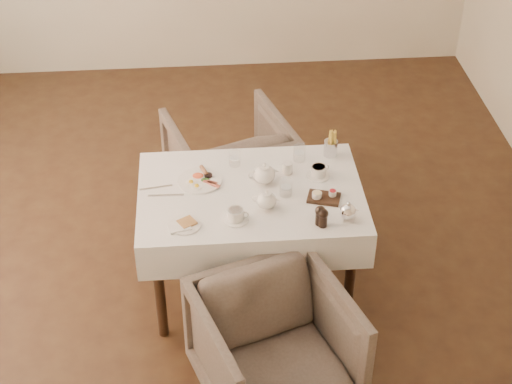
{
  "coord_description": "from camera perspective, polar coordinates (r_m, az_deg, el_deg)",
  "views": [
    {
      "loc": [
        -0.17,
        -3.99,
        3.44
      ],
      "look_at": [
        0.11,
        -0.55,
        0.82
      ],
      "focal_mm": 55.0,
      "sensor_mm": 36.0,
      "label": 1
    }
  ],
  "objects": [
    {
      "name": "armchair_far",
      "position": [
        5.36,
        -1.93,
        2.0
      ],
      "size": [
        0.95,
        0.96,
        0.7
      ],
      "primitive_type": "imported",
      "rotation": [
        0.0,
        0.0,
        3.44
      ],
      "color": "#4C4038",
      "rests_on": "ground"
    },
    {
      "name": "pepper_mill_left",
      "position": [
        4.2,
        4.68,
        -1.69
      ],
      "size": [
        0.06,
        0.06,
        0.12
      ],
      "primitive_type": null,
      "rotation": [
        0.0,
        0.0,
        0.02
      ],
      "color": "black",
      "rests_on": "table"
    },
    {
      "name": "breakfast_plate",
      "position": [
        4.53,
        -4.09,
        0.9
      ],
      "size": [
        0.26,
        0.26,
        0.03
      ],
      "rotation": [
        0.0,
        0.0,
        -0.09
      ],
      "color": "white",
      "rests_on": "table"
    },
    {
      "name": "silver_pot",
      "position": [
        4.25,
        6.69,
        -1.35
      ],
      "size": [
        0.13,
        0.12,
        0.12
      ],
      "primitive_type": null,
      "rotation": [
        0.0,
        0.0,
        -0.29
      ],
      "color": "white",
      "rests_on": "table"
    },
    {
      "name": "glass_left",
      "position": [
        4.64,
        -1.56,
        2.47
      ],
      "size": [
        0.09,
        0.09,
        0.09
      ],
      "primitive_type": "cylinder",
      "rotation": [
        0.0,
        0.0,
        -0.35
      ],
      "color": "silver",
      "rests_on": "table"
    },
    {
      "name": "fries_cup",
      "position": [
        4.72,
        5.47,
        3.48
      ],
      "size": [
        0.08,
        0.08,
        0.18
      ],
      "rotation": [
        0.0,
        0.0,
        0.2
      ],
      "color": "silver",
      "rests_on": "table"
    },
    {
      "name": "pepper_mill_right",
      "position": [
        4.19,
        4.9,
        -1.87
      ],
      "size": [
        0.06,
        0.06,
        0.11
      ],
      "primitive_type": null,
      "rotation": [
        0.0,
        0.0,
        -0.04
      ],
      "color": "black",
      "rests_on": "table"
    },
    {
      "name": "cutlery_fork",
      "position": [
        4.51,
        -7.29,
        0.33
      ],
      "size": [
        0.19,
        0.04,
        0.0
      ],
      "primitive_type": "cube",
      "rotation": [
        0.0,
        0.0,
        1.72
      ],
      "color": "silver",
      "rests_on": "table"
    },
    {
      "name": "armchair_near",
      "position": [
        4.13,
        1.4,
        -11.34
      ],
      "size": [
        0.95,
        0.96,
        0.69
      ],
      "primitive_type": "imported",
      "rotation": [
        0.0,
        0.0,
        0.34
      ],
      "color": "#4C4038",
      "rests_on": "ground"
    },
    {
      "name": "cutlery_knife",
      "position": [
        4.45,
        -6.58,
        -0.24
      ],
      "size": [
        0.2,
        0.02,
        0.0
      ],
      "primitive_type": "cube",
      "rotation": [
        0.0,
        0.0,
        1.54
      ],
      "color": "silver",
      "rests_on": "table"
    },
    {
      "name": "table",
      "position": [
        4.52,
        -0.39,
        -1.13
      ],
      "size": [
        1.28,
        0.88,
        0.75
      ],
      "color": "black",
      "rests_on": "ground"
    },
    {
      "name": "condiment_board",
      "position": [
        4.4,
        4.93,
        -0.35
      ],
      "size": [
        0.21,
        0.17,
        0.05
      ],
      "rotation": [
        0.0,
        0.0,
        -0.29
      ],
      "color": "black",
      "rests_on": "table"
    },
    {
      "name": "glass_right",
      "position": [
        4.68,
        3.18,
        2.86
      ],
      "size": [
        0.09,
        0.09,
        0.1
      ],
      "primitive_type": "cylinder",
      "rotation": [
        0.0,
        0.0,
        0.35
      ],
      "color": "silver",
      "rests_on": "table"
    },
    {
      "name": "side_plate",
      "position": [
        4.22,
        -5.26,
        -2.41
      ],
      "size": [
        0.18,
        0.17,
        0.02
      ],
      "rotation": [
        0.0,
        0.0,
        0.34
      ],
      "color": "white",
      "rests_on": "table"
    },
    {
      "name": "teacup_near",
      "position": [
        4.23,
        -1.5,
        -1.7
      ],
      "size": [
        0.14,
        0.14,
        0.07
      ],
      "rotation": [
        0.0,
        0.0,
        -0.24
      ],
      "color": "white",
      "rests_on": "table"
    },
    {
      "name": "creamer",
      "position": [
        4.58,
        2.3,
        1.78
      ],
      "size": [
        0.07,
        0.07,
        0.07
      ],
      "primitive_type": "cylinder",
      "rotation": [
        0.0,
        0.0,
        0.19
      ],
      "color": "white",
      "rests_on": "table"
    },
    {
      "name": "teacup_far",
      "position": [
        4.56,
        4.56,
        1.48
      ],
      "size": [
        0.14,
        0.14,
        0.07
      ],
      "rotation": [
        0.0,
        0.0,
        0.39
      ],
      "color": "white",
      "rests_on": "table"
    },
    {
      "name": "teapot_centre",
      "position": [
        4.47,
        0.6,
        1.39
      ],
      "size": [
        0.19,
        0.15,
        0.14
      ],
      "primitive_type": null,
      "rotation": [
        0.0,
        0.0,
        0.12
      ],
      "color": "white",
      "rests_on": "table"
    },
    {
      "name": "teapot_front",
      "position": [
        4.29,
        0.77,
        -0.52
      ],
      "size": [
        0.18,
        0.15,
        0.12
      ],
      "primitive_type": null,
      "rotation": [
        0.0,
        0.0,
        -0.25
      ],
      "color": "white",
      "rests_on": "table"
    },
    {
      "name": "glass_mid",
      "position": [
        4.4,
        2.19,
        0.33
      ],
      "size": [
        0.09,
        0.09,
        0.1
      ],
      "primitive_type": "cylinder",
      "rotation": [
        0.0,
        0.0,
        0.39
      ],
      "color": "silver",
      "rests_on": "table"
    }
  ]
}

